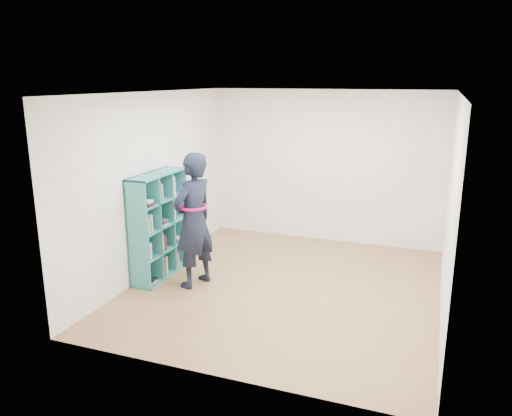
% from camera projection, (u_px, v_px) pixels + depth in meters
% --- Properties ---
extents(floor, '(4.50, 4.50, 0.00)m').
position_uv_depth(floor, '(285.00, 287.00, 6.83)').
color(floor, '#8B613F').
rests_on(floor, ground).
extents(ceiling, '(4.50, 4.50, 0.00)m').
position_uv_depth(ceiling, '(288.00, 93.00, 6.18)').
color(ceiling, white).
rests_on(ceiling, wall_back).
extents(wall_left, '(0.02, 4.50, 2.60)m').
position_uv_depth(wall_left, '(154.00, 184.00, 7.18)').
color(wall_left, white).
rests_on(wall_left, floor).
extents(wall_right, '(0.02, 4.50, 2.60)m').
position_uv_depth(wall_right, '(450.00, 208.00, 5.83)').
color(wall_right, white).
rests_on(wall_right, floor).
extents(wall_back, '(4.00, 0.02, 2.60)m').
position_uv_depth(wall_back, '(325.00, 167.00, 8.55)').
color(wall_back, white).
rests_on(wall_back, floor).
extents(wall_front, '(4.00, 0.02, 2.60)m').
position_uv_depth(wall_front, '(214.00, 248.00, 4.46)').
color(wall_front, white).
rests_on(wall_front, floor).
extents(bookshelf, '(0.33, 1.12, 1.50)m').
position_uv_depth(bookshelf, '(157.00, 226.00, 7.09)').
color(bookshelf, teal).
rests_on(bookshelf, floor).
extents(person, '(0.62, 0.77, 1.84)m').
position_uv_depth(person, '(194.00, 220.00, 6.70)').
color(person, black).
rests_on(person, floor).
extents(smartphone, '(0.02, 0.09, 0.14)m').
position_uv_depth(smartphone, '(190.00, 209.00, 6.82)').
color(smartphone, silver).
rests_on(smartphone, person).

